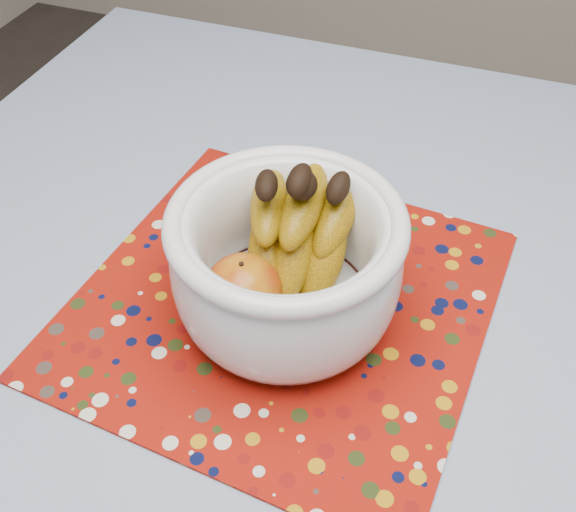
{
  "coord_description": "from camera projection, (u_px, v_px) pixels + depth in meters",
  "views": [
    {
      "loc": [
        0.08,
        -0.41,
        1.34
      ],
      "look_at": [
        -0.09,
        0.05,
        0.85
      ],
      "focal_mm": 42.0,
      "sensor_mm": 36.0,
      "label": 1
    }
  ],
  "objects": [
    {
      "name": "placemat",
      "position": [
        283.0,
        301.0,
        0.76
      ],
      "size": [
        0.48,
        0.48,
        0.0
      ],
      "primitive_type": "cube",
      "rotation": [
        0.0,
        0.0,
        -0.09
      ],
      "color": "maroon",
      "rests_on": "tablecloth"
    },
    {
      "name": "fruit_bowl",
      "position": [
        287.0,
        255.0,
        0.69
      ],
      "size": [
        0.24,
        0.24,
        0.18
      ],
      "color": "white",
      "rests_on": "placemat"
    },
    {
      "name": "table",
      "position": [
        345.0,
        410.0,
        0.76
      ],
      "size": [
        1.2,
        1.2,
        0.75
      ],
      "color": "olive",
      "rests_on": "ground"
    },
    {
      "name": "tablecloth",
      "position": [
        350.0,
        368.0,
        0.7
      ],
      "size": [
        1.32,
        1.32,
        0.01
      ],
      "primitive_type": "cube",
      "color": "slate",
      "rests_on": "table"
    }
  ]
}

